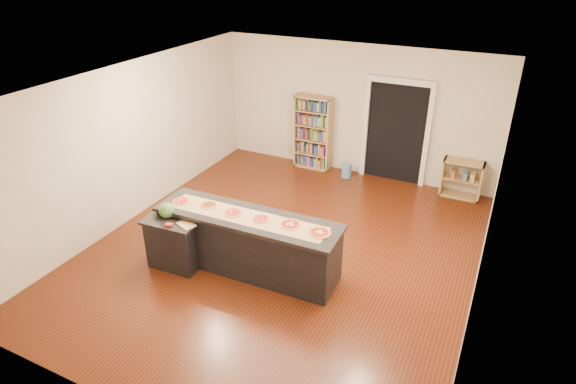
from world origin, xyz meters
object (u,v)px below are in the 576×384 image
at_px(kitchen_island, 248,243).
at_px(bookshelf, 313,133).
at_px(waste_bin, 347,170).
at_px(side_counter, 176,241).
at_px(watermelon, 167,210).
at_px(low_shelf, 462,179).

relative_size(kitchen_island, bookshelf, 1.75).
height_order(kitchen_island, waste_bin, kitchen_island).
distance_m(side_counter, bookshelf, 4.40).
relative_size(kitchen_island, side_counter, 3.42).
bearing_deg(watermelon, bookshelf, 82.99).
xyz_separation_m(low_shelf, waste_bin, (-2.35, -0.14, -0.23)).
height_order(bookshelf, waste_bin, bookshelf).
height_order(side_counter, bookshelf, bookshelf).
bearing_deg(kitchen_island, low_shelf, 55.62).
distance_m(kitchen_island, watermelon, 1.33).
bearing_deg(waste_bin, low_shelf, 3.46).
xyz_separation_m(side_counter, low_shelf, (3.68, 4.34, -0.03)).
distance_m(side_counter, waste_bin, 4.42).
height_order(bookshelf, low_shelf, bookshelf).
bearing_deg(low_shelf, kitchen_island, -123.19).
height_order(kitchen_island, bookshelf, bookshelf).
bearing_deg(kitchen_island, watermelon, -163.05).
xyz_separation_m(kitchen_island, bookshelf, (-0.64, 3.99, 0.35)).
height_order(side_counter, watermelon, watermelon).
xyz_separation_m(bookshelf, watermelon, (-0.54, -4.37, 0.13)).
bearing_deg(watermelon, low_shelf, 49.07).
bearing_deg(bookshelf, watermelon, -97.01).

